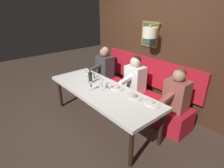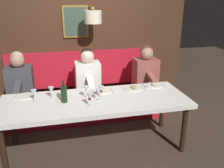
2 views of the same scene
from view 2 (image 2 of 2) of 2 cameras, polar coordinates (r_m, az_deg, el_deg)
The scene contains 19 objects.
ground_plane at distance 3.60m, azimuth -3.60°, elevation -14.46°, with size 12.00×12.00×0.00m, color #423328.
dining_table at distance 3.27m, azimuth -3.86°, elevation -4.63°, with size 0.90×2.46×0.74m.
banquette_bench at distance 4.26m, azimuth -5.69°, elevation -5.27°, with size 0.52×2.66×0.45m, color red.
back_wall_panel at distance 4.47m, azimuth -7.18°, elevation 11.25°, with size 0.59×3.86×2.90m.
diner_nearest at distance 4.27m, azimuth 7.82°, elevation 3.22°, with size 0.60×0.40×0.79m.
diner_near at distance 4.04m, azimuth -5.67°, elevation 2.31°, with size 0.60×0.40×0.79m.
diner_middle at distance 4.05m, azimuth -20.67°, elevation 1.14°, with size 0.60×0.40×0.79m.
place_setting_0 at distance 3.52m, azimuth -19.27°, elevation -2.67°, with size 0.24×0.32×0.01m.
place_setting_1 at distance 3.49m, azimuth -2.28°, elevation -1.52°, with size 0.24×0.32×0.05m.
place_setting_2 at distance 3.75m, azimuth 9.72°, elevation -0.27°, with size 0.24×0.32×0.05m.
place_setting_3 at distance 3.60m, azimuth 5.07°, elevation -0.94°, with size 0.24×0.32×0.05m.
wine_glass_0 at distance 3.32m, azimuth -13.93°, elevation -1.43°, with size 0.07×0.07×0.16m.
wine_glass_1 at distance 3.17m, azimuth -3.30°, elevation -1.87°, with size 0.07×0.07×0.16m.
wine_glass_2 at distance 3.03m, azimuth -5.24°, elevation -3.05°, with size 0.07×0.07×0.16m.
wine_glass_3 at distance 3.28m, azimuth -11.26°, elevation -1.53°, with size 0.07×0.07×0.16m.
wine_glass_4 at distance 3.28m, azimuth -17.67°, elevation -2.05°, with size 0.07×0.07×0.16m.
wine_glass_5 at distance 3.25m, azimuth -2.52°, elevation -1.28°, with size 0.07×0.07×0.16m.
wine_glass_6 at distance 3.26m, azimuth -6.02°, elevation -1.30°, with size 0.07×0.07×0.16m.
wine_bottle at distance 3.18m, azimuth -11.07°, elevation -2.19°, with size 0.08×0.08×0.30m.
Camera 2 is at (-2.94, 0.46, 2.04)m, focal length 39.40 mm.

